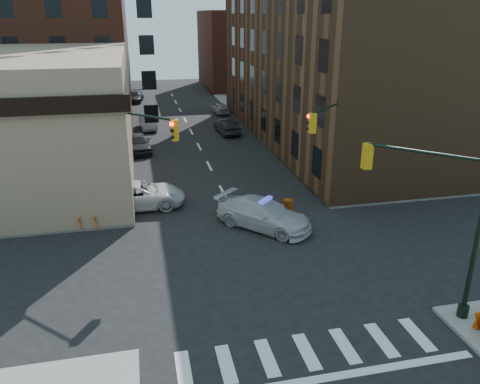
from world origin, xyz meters
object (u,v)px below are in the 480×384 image
pickup (137,195)px  barrel_road (288,208)px  barrel_bank (142,199)px  police_car (264,214)px  pedestrian_b (39,215)px  parked_car_wnear (138,143)px  parked_car_wfar (148,122)px  parked_car_enear (227,126)px  pedestrian_a (120,206)px  barricade_nw_a (88,220)px

pickup → barrel_road: size_ratio=5.61×
barrel_bank → barrel_road: bearing=-22.1°
police_car → pedestrian_b: bearing=126.4°
parked_car_wnear → parked_car_wfar: bearing=75.8°
parked_car_enear → pedestrian_a: pedestrian_a is taller
barrel_road → barricade_nw_a: (-11.69, 0.62, 0.04)m
pedestrian_a → pedestrian_b: bearing=-175.3°
parked_car_wnear → barrel_road: (8.61, -16.38, -0.27)m
barrel_bank → barricade_nw_a: (-3.08, -2.87, 0.08)m
pedestrian_b → barrel_bank: (5.71, 2.57, -0.56)m
police_car → barrel_road: (1.86, 1.25, -0.30)m
pickup → barrel_bank: (0.28, 0.09, -0.33)m
police_car → barricade_nw_a: bearing=125.5°
police_car → barrel_bank: 8.26m
pickup → barricade_nw_a: (-2.80, -2.78, -0.25)m
pickup → parked_car_wfar: size_ratio=1.34×
police_car → parked_car_wnear: (-6.75, 17.63, -0.03)m
police_car → barrel_road: size_ratio=5.37×
barrel_bank → pedestrian_a: bearing=-116.6°
pedestrian_a → parked_car_enear: bearing=68.0°
parked_car_enear → police_car: bearing=80.2°
parked_car_wfar → parked_car_enear: parked_car_enear is taller
parked_car_wfar → pedestrian_a: bearing=-99.9°
pickup → pedestrian_a: (-1.01, -2.48, 0.33)m
parked_car_wfar → barricade_nw_a: bearing=-104.0°
pedestrian_b → barricade_nw_a: pedestrian_b is taller
police_car → pickup: bearing=102.8°
barrel_road → barrel_bank: barrel_road is taller
parked_car_wfar → pickup: bearing=-97.9°
pedestrian_a → barricade_nw_a: size_ratio=1.77×
police_car → barricade_nw_a: size_ratio=5.03×
pickup → pedestrian_a: 2.69m
parked_car_wnear → pedestrian_b: size_ratio=2.60×
parked_car_enear → barricade_nw_a: parked_car_enear is taller
pedestrian_b → parked_car_enear: bearing=25.9°
police_car → pedestrian_a: (-8.04, 2.17, 0.33)m
pickup → pedestrian_a: pedestrian_a is taller
parked_car_wfar → parked_car_wnear: bearing=-101.6°
police_car → barrel_bank: size_ratio=5.75×
pedestrian_a → barrel_road: (9.90, -0.92, -0.62)m
barrel_road → parked_car_wnear: bearing=117.7°
pedestrian_b → pedestrian_a: bearing=-28.4°
pedestrian_a → barrel_bank: 2.95m
barrel_road → barrel_bank: bearing=157.9°
pedestrian_a → barrel_bank: bearing=68.0°
parked_car_wnear → barricade_nw_a: 16.06m
barrel_bank → pickup: bearing=-161.2°
parked_car_wnear → barricade_nw_a: bearing=-107.8°
police_car → pickup: size_ratio=0.96×
parked_car_wnear → barrel_bank: parked_car_wnear is taller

